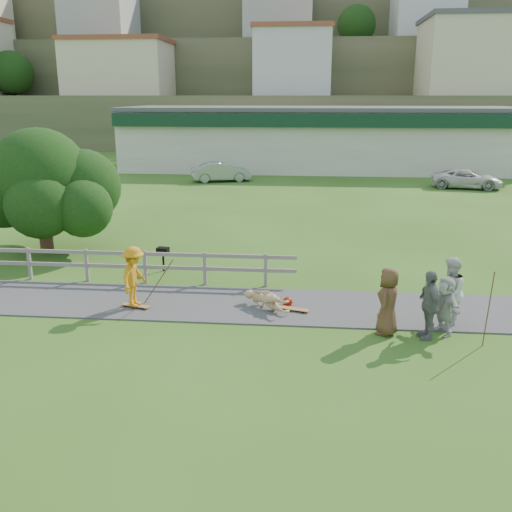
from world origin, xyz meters
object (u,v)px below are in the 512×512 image
(skater_fallen, at_px, (267,300))
(tree, at_px, (43,205))
(spectator_a, at_px, (450,292))
(spectator_c, at_px, (388,301))
(spectator_b, at_px, (429,305))
(spectator_d, at_px, (445,306))
(skater_rider, at_px, (134,280))
(car_white, at_px, (467,179))
(car_silver, at_px, (221,172))
(bbq, at_px, (163,259))

(skater_fallen, bearing_deg, tree, 99.83)
(spectator_a, height_order, spectator_c, spectator_a)
(skater_fallen, distance_m, spectator_b, 4.58)
(spectator_a, xyz_separation_m, spectator_d, (-0.26, -0.64, -0.16))
(skater_rider, bearing_deg, car_white, -24.25)
(spectator_b, bearing_deg, skater_rider, -110.98)
(skater_rider, height_order, tree, tree)
(skater_fallen, relative_size, spectator_c, 0.91)
(spectator_a, relative_size, car_silver, 0.45)
(skater_fallen, height_order, spectator_b, spectator_b)
(spectator_a, distance_m, spectator_d, 0.71)
(spectator_c, relative_size, bbq, 2.07)
(spectator_d, xyz_separation_m, car_white, (6.88, 25.04, -0.15))
(spectator_a, xyz_separation_m, car_silver, (-10.24, 25.94, -0.25))
(skater_fallen, xyz_separation_m, car_white, (11.60, 23.76, 0.33))
(spectator_a, bearing_deg, car_white, -177.48)
(spectator_c, bearing_deg, car_silver, -139.61)
(skater_fallen, relative_size, car_silver, 0.39)
(spectator_d, bearing_deg, spectator_c, -108.72)
(bbq, bearing_deg, spectator_d, -22.30)
(car_white, height_order, bbq, car_white)
(skater_rider, height_order, spectator_c, spectator_c)
(spectator_c, bearing_deg, bbq, -101.38)
(car_silver, bearing_deg, spectator_a, -175.88)
(spectator_a, distance_m, spectator_b, 1.18)
(skater_fallen, distance_m, car_white, 26.44)
(car_white, bearing_deg, spectator_d, 174.80)
(spectator_d, bearing_deg, car_white, 140.56)
(spectator_c, height_order, bbq, spectator_c)
(skater_fallen, xyz_separation_m, tree, (-9.29, 5.70, 1.55))
(skater_fallen, relative_size, spectator_d, 1.04)
(skater_fallen, xyz_separation_m, spectator_d, (4.71, -1.28, 0.48))
(skater_fallen, xyz_separation_m, bbq, (-3.94, 3.45, 0.13))
(car_white, bearing_deg, spectator_b, 174.00)
(spectator_a, relative_size, spectator_b, 1.04)
(spectator_a, height_order, car_white, spectator_a)
(skater_fallen, distance_m, car_silver, 25.84)
(skater_rider, relative_size, spectator_b, 0.98)
(skater_rider, height_order, car_white, skater_rider)
(skater_rider, distance_m, spectator_a, 8.80)
(skater_fallen, bearing_deg, spectator_c, -72.12)
(spectator_b, bearing_deg, tree, -130.06)
(skater_fallen, height_order, spectator_a, spectator_a)
(spectator_b, xyz_separation_m, spectator_d, (0.46, 0.30, -0.12))
(spectator_a, bearing_deg, tree, -96.30)
(car_silver, distance_m, tree, 20.03)
(spectator_d, bearing_deg, skater_fallen, -129.26)
(tree, xyz_separation_m, bbq, (5.35, -2.26, -1.42))
(car_silver, height_order, bbq, car_silver)
(skater_rider, bearing_deg, spectator_d, -88.30)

